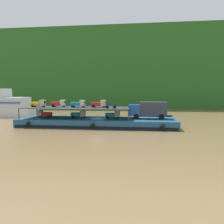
# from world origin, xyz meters

# --- Properties ---
(ground_plane) EXTENTS (400.00, 400.00, 0.00)m
(ground_plane) POSITION_xyz_m (0.00, 0.00, 0.00)
(ground_plane) COLOR brown
(hillside_far_bank) EXTENTS (129.20, 35.75, 31.59)m
(hillside_far_bank) POSITION_xyz_m (0.00, 59.49, 17.79)
(hillside_far_bank) COLOR #286023
(hillside_far_bank) RESTS_ON ground
(cargo_barge) EXTENTS (28.99, 8.60, 1.50)m
(cargo_barge) POSITION_xyz_m (0.00, -0.02, 0.75)
(cargo_barge) COLOR navy
(cargo_barge) RESTS_ON ground
(covered_lorry) EXTENTS (7.86, 2.31, 3.10)m
(covered_lorry) POSITION_xyz_m (9.51, 0.35, 3.19)
(covered_lorry) COLOR #1E4C99
(covered_lorry) RESTS_ON cargo_barge
(cargo_rack) EXTENTS (19.79, 7.21, 2.00)m
(cargo_rack) POSITION_xyz_m (-3.80, 0.00, 3.44)
(cargo_rack) COLOR #2D333D
(cargo_rack) RESTS_ON cargo_barge
(mini_truck_lower_stern) EXTENTS (2.79, 1.30, 1.38)m
(mini_truck_lower_stern) POSITION_xyz_m (-10.47, 0.15, 2.19)
(mini_truck_lower_stern) COLOR red
(mini_truck_lower_stern) RESTS_ON cargo_barge
(mini_truck_lower_aft) EXTENTS (2.76, 1.24, 1.38)m
(mini_truck_lower_aft) POSITION_xyz_m (-3.70, 0.37, 2.19)
(mini_truck_lower_aft) COLOR teal
(mini_truck_lower_aft) RESTS_ON cargo_barge
(mini_truck_lower_mid) EXTENTS (2.79, 1.28, 1.38)m
(mini_truck_lower_mid) POSITION_xyz_m (2.91, 0.20, 2.19)
(mini_truck_lower_mid) COLOR teal
(mini_truck_lower_mid) RESTS_ON cargo_barge
(mini_truck_upper_stern) EXTENTS (2.75, 1.22, 1.38)m
(mini_truck_upper_stern) POSITION_xyz_m (-11.53, 0.07, 4.19)
(mini_truck_upper_stern) COLOR gold
(mini_truck_upper_stern) RESTS_ON cargo_rack
(mini_truck_upper_mid) EXTENTS (2.78, 1.27, 1.38)m
(mini_truck_upper_mid) POSITION_xyz_m (-7.75, 0.78, 4.19)
(mini_truck_upper_mid) COLOR red
(mini_truck_upper_mid) RESTS_ON cargo_rack
(mini_truck_upper_fore) EXTENTS (2.76, 1.23, 1.38)m
(mini_truck_upper_fore) POSITION_xyz_m (-3.70, 0.19, 4.19)
(mini_truck_upper_fore) COLOR teal
(mini_truck_upper_fore) RESTS_ON cargo_rack
(mini_truck_upper_bow) EXTENTS (2.74, 1.20, 1.38)m
(mini_truck_upper_bow) POSITION_xyz_m (0.21, 0.53, 4.19)
(mini_truck_upper_bow) COLOR red
(mini_truck_upper_bow) RESTS_ON cargo_rack
(motorcycle_upper_port) EXTENTS (1.90, 0.55, 0.87)m
(motorcycle_upper_port) POSITION_xyz_m (2.84, -2.16, 3.93)
(motorcycle_upper_port) COLOR black
(motorcycle_upper_port) RESTS_ON cargo_rack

